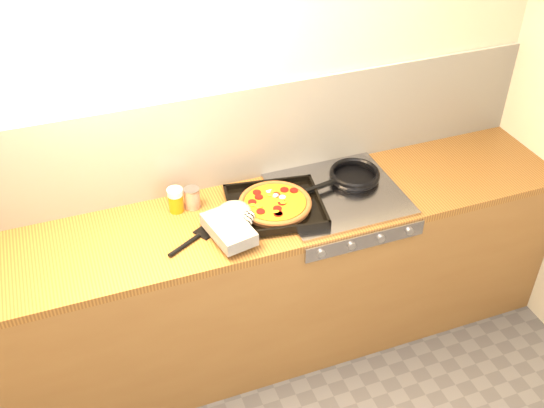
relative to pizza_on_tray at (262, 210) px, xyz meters
name	(u,v)px	position (x,y,z in m)	size (l,w,h in m)	color
room_shell	(230,139)	(-0.04, 0.33, 0.20)	(3.20, 3.20, 3.20)	white
counter_run	(252,284)	(-0.04, 0.04, -0.50)	(3.20, 0.62, 0.90)	brown
stovetop	(338,194)	(0.41, 0.04, -0.04)	(0.60, 0.56, 0.02)	#A1A0A5
pizza_on_tray	(262,210)	(0.00, 0.00, 0.00)	(0.61, 0.49, 0.07)	black
frying_pan	(353,176)	(0.53, 0.12, -0.01)	(0.44, 0.30, 0.04)	black
tomato_can	(192,198)	(-0.28, 0.19, 0.01)	(0.09, 0.09, 0.11)	#9B1E0C
juice_glass	(176,200)	(-0.36, 0.19, 0.02)	(0.09, 0.09, 0.12)	orange
wooden_spoon	(288,185)	(0.20, 0.19, -0.04)	(0.30, 0.06, 0.02)	#B2834B
black_spatula	(194,239)	(-0.34, -0.05, -0.04)	(0.27, 0.18, 0.02)	black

